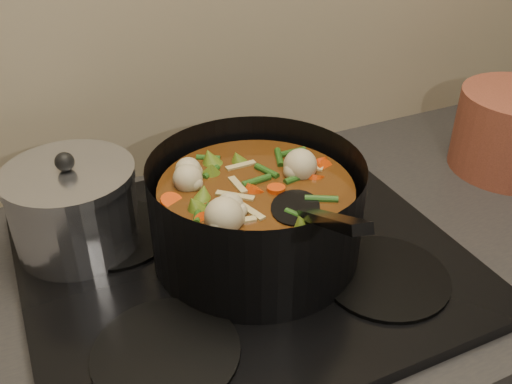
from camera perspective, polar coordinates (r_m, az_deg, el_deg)
name	(u,v)px	position (r m, az deg, el deg)	size (l,w,h in m)	color
stovetop	(243,260)	(0.85, -1.26, -6.84)	(0.62, 0.54, 0.03)	black
stockpot	(256,213)	(0.81, 0.03, -2.08)	(0.40, 0.46, 0.22)	black
saucepan	(74,207)	(0.88, -17.73, -1.47)	(0.19, 0.19, 0.16)	silver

